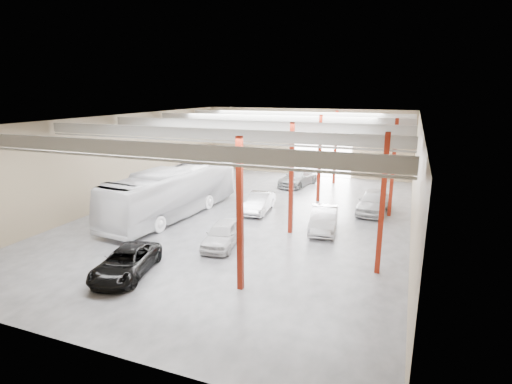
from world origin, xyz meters
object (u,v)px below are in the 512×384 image
Objects in this scene: car_row_c at (299,177)px; car_right_far at (373,201)px; car_row_a at (223,234)px; car_right_near at (324,219)px; car_row_b at (259,202)px; black_sedan at (126,263)px; coach_bus at (174,192)px.

car_row_c is 1.08× the size of car_right_far.
car_row_a is at bearing -123.75° from car_right_far.
car_row_a is at bearing -76.44° from car_row_c.
car_right_far is at bearing -26.99° from car_row_c.
car_right_far reaches higher than car_right_near.
car_right_far is at bearing 15.60° from car_row_b.
car_row_a is at bearing -90.99° from car_row_b.
black_sedan is at bearing -134.68° from car_right_near.
car_row_c is 12.63m from car_right_near.
coach_bus is 3.02× the size of car_row_a.
coach_bus reaches higher than car_row_c.
black_sedan is at bearing -120.79° from car_right_far.
car_right_near is at bearing 39.39° from black_sedan.
car_row_c is at bearing 82.55° from car_row_b.
car_row_b is at bearing 34.56° from coach_bus.
coach_bus reaches higher than car_row_a.
car_right_far is (7.47, -6.45, 0.07)m from car_row_c.
coach_bus is 2.70× the size of black_sedan.
car_row_b is 8.48m from car_right_far.
car_row_b is at bearing -79.22° from car_row_c.
car_right_near is at bearing -53.52° from car_row_c.
car_row_c is (5.89, 12.45, -1.00)m from coach_bus.
car_row_c is at bearing 142.61° from car_right_far.
car_row_b is at bearing 85.44° from car_row_a.
black_sedan is at bearing -125.88° from car_row_a.
car_right_far is (13.36, 6.00, -0.93)m from coach_bus.
car_row_c reaches higher than car_row_b.
car_right_near is (4.94, 4.76, 0.04)m from car_row_a.
car_right_far is at bearing 44.85° from car_row_a.
black_sedan is at bearing -83.64° from car_row_c.
black_sedan is (3.06, -9.16, -1.11)m from coach_bus.
car_row_a is 16.41m from car_row_c.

